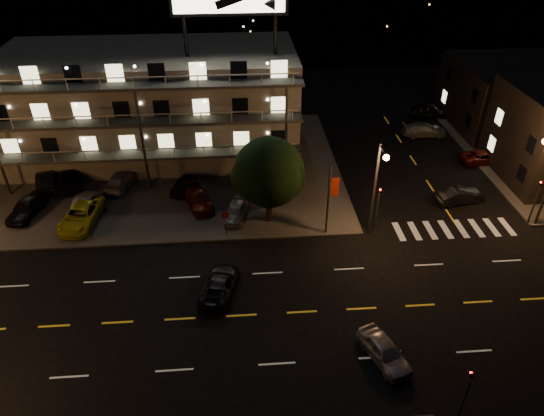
{
  "coord_description": "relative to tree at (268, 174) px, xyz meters",
  "views": [
    {
      "loc": [
        -1.7,
        -22.44,
        23.64
      ],
      "look_at": [
        0.63,
        8.0,
        2.99
      ],
      "focal_mm": 32.0,
      "sensor_mm": 36.0,
      "label": 1
    }
  ],
  "objects": [
    {
      "name": "side_car_3",
      "position": [
        20.96,
        20.22,
        -3.75
      ],
      "size": [
        4.76,
        2.55,
        1.54
      ],
      "primitive_type": "imported",
      "rotation": [
        0.0,
        0.0,
        1.4
      ],
      "color": "black",
      "rests_on": "ground"
    },
    {
      "name": "lot_car_6",
      "position": [
        -18.1,
        6.98,
        -3.62
      ],
      "size": [
        3.98,
        5.95,
        1.52
      ],
      "primitive_type": "imported",
      "rotation": [
        0.0,
        0.0,
        3.43
      ],
      "color": "black",
      "rests_on": "curb_nw"
    },
    {
      "name": "tree",
      "position": [
        0.0,
        0.0,
        0.0
      ],
      "size": [
        5.85,
        5.63,
        7.36
      ],
      "color": "black",
      "rests_on": "curb_nw"
    },
    {
      "name": "signal_nw",
      "position": [
        8.49,
        -2.03,
        -1.96
      ],
      "size": [
        0.2,
        0.27,
        4.6
      ],
      "color": "#2D2D30",
      "rests_on": "ground"
    },
    {
      "name": "lot_car_7",
      "position": [
        -13.12,
        6.43,
        -3.68
      ],
      "size": [
        2.96,
        5.12,
        1.4
      ],
      "primitive_type": "imported",
      "rotation": [
        0.0,
        0.0,
        2.92
      ],
      "color": "gray",
      "rests_on": "curb_nw"
    },
    {
      "name": "lot_car_4",
      "position": [
        -2.67,
        0.49,
        -3.73
      ],
      "size": [
        2.37,
        4.05,
        1.29
      ],
      "primitive_type": "imported",
      "rotation": [
        0.0,
        0.0,
        -0.23
      ],
      "color": "gray",
      "rests_on": "curb_nw"
    },
    {
      "name": "lot_car_0",
      "position": [
        -20.23,
        2.19,
        -3.63
      ],
      "size": [
        2.69,
        4.67,
        1.5
      ],
      "primitive_type": "imported",
      "rotation": [
        0.0,
        0.0,
        -0.22
      ],
      "color": "black",
      "rests_on": "curb_nw"
    },
    {
      "name": "stop_sign",
      "position": [
        -3.51,
        -1.95,
        -2.81
      ],
      "size": [
        0.91,
        0.11,
        2.61
      ],
      "color": "#2D2D30",
      "rests_on": "ground"
    },
    {
      "name": "side_car_0",
      "position": [
        17.09,
        1.55,
        -3.84
      ],
      "size": [
        4.36,
        2.1,
        1.38
      ],
      "primitive_type": "imported",
      "rotation": [
        0.0,
        0.0,
        1.73
      ],
      "color": "black",
      "rests_on": "ground"
    },
    {
      "name": "banner_north",
      "position": [
        4.58,
        -2.12,
        -1.1
      ],
      "size": [
        0.83,
        0.16,
        6.4
      ],
      "color": "#2D2D30",
      "rests_on": "ground"
    },
    {
      "name": "lot_car_9",
      "position": [
        -1.14,
        6.56,
        -3.75
      ],
      "size": [
        1.57,
        3.87,
        1.25
      ],
      "primitive_type": "imported",
      "rotation": [
        0.0,
        0.0,
        3.07
      ],
      "color": "#58150C",
      "rests_on": "curb_nw"
    },
    {
      "name": "side_bldg_back",
      "position": [
        29.48,
        17.48,
        -1.03
      ],
      "size": [
        14.06,
        12.0,
        7.0
      ],
      "color": "black",
      "rests_on": "ground"
    },
    {
      "name": "side_car_1",
      "position": [
        22.28,
        8.42,
        -3.89
      ],
      "size": [
        4.67,
        2.27,
        1.28
      ],
      "primitive_type": "imported",
      "rotation": [
        0.0,
        0.0,
        1.6
      ],
      "color": "#58150C",
      "rests_on": "ground"
    },
    {
      "name": "motel",
      "position": [
        -10.45,
        13.36,
        0.82
      ],
      "size": [
        28.0,
        13.8,
        18.1
      ],
      "color": "gray",
      "rests_on": "ground"
    },
    {
      "name": "ground",
      "position": [
        -0.51,
        -10.52,
        -4.52
      ],
      "size": [
        140.0,
        140.0,
        0.0
      ],
      "primitive_type": "plane",
      "color": "black",
      "rests_on": "ground"
    },
    {
      "name": "road_car_east",
      "position": [
        5.83,
        -14.65,
        -3.84
      ],
      "size": [
        2.89,
        4.32,
        1.37
      ],
      "primitive_type": "imported",
      "rotation": [
        0.0,
        0.0,
        0.35
      ],
      "color": "gray",
      "rests_on": "ground"
    },
    {
      "name": "signal_sw",
      "position": [
        8.49,
        -19.02,
        -1.96
      ],
      "size": [
        0.2,
        0.27,
        4.6
      ],
      "color": "#2D2D30",
      "rests_on": "ground"
    },
    {
      "name": "lot_car_2",
      "position": [
        -15.34,
        0.68,
        -3.62
      ],
      "size": [
        3.23,
        5.74,
        1.51
      ],
      "primitive_type": "imported",
      "rotation": [
        0.0,
        0.0,
        -0.14
      ],
      "color": "gold",
      "rests_on": "curb_nw"
    },
    {
      "name": "lot_car_5",
      "position": [
        -20.05,
        6.98,
        -3.66
      ],
      "size": [
        2.62,
        4.6,
        1.43
      ],
      "primitive_type": "imported",
      "rotation": [
        0.0,
        0.0,
        3.41
      ],
      "color": "black",
      "rests_on": "curb_nw"
    },
    {
      "name": "signal_ne",
      "position": [
        21.49,
        -2.02,
        -1.96
      ],
      "size": [
        0.27,
        0.2,
        4.6
      ],
      "color": "#2D2D30",
      "rests_on": "ground"
    },
    {
      "name": "road_car_west",
      "position": [
        -3.94,
        -8.15,
        -3.89
      ],
      "size": [
        3.15,
        4.94,
        1.27
      ],
      "primitive_type": "imported",
      "rotation": [
        0.0,
        0.0,
        2.9
      ],
      "color": "black",
      "rests_on": "ground"
    },
    {
      "name": "side_car_2",
      "position": [
        18.45,
        15.09,
        -3.82
      ],
      "size": [
        4.94,
        2.14,
        1.42
      ],
      "primitive_type": "imported",
      "rotation": [
        0.0,
        0.0,
        1.54
      ],
      "color": "gray",
      "rests_on": "ground"
    },
    {
      "name": "curb_nw",
      "position": [
        -14.51,
        9.48,
        -4.45
      ],
      "size": [
        44.0,
        24.0,
        0.15
      ],
      "primitive_type": "cube",
      "color": "#3D3D3A",
      "rests_on": "ground"
    },
    {
      "name": "lot_car_3",
      "position": [
        -5.9,
        2.59,
        -3.71
      ],
      "size": [
        3.28,
        4.96,
        1.33
      ],
      "primitive_type": "imported",
      "rotation": [
        0.0,
        0.0,
        0.34
      ],
      "color": "#58150C",
      "rests_on": "curb_nw"
    },
    {
      "name": "lot_car_1",
      "position": [
        -15.61,
        2.18,
        -3.71
      ],
      "size": [
        2.04,
        4.19,
        1.32
      ],
      "primitive_type": "imported",
      "rotation": [
        0.0,
        0.0,
        -0.17
      ],
      "color": "gray",
      "rests_on": "curb_nw"
    },
    {
      "name": "streetlight_nc",
      "position": [
        7.99,
        -2.59,
        0.43
      ],
      "size": [
        0.44,
        1.92,
        8.0
      ],
      "color": "#2D2D30",
      "rests_on": "ground"
    },
    {
      "name": "lot_car_8",
      "position": [
        -7.29,
        5.19,
        -3.7
      ],
      "size": [
        2.61,
        4.23,
        1.34
      ],
      "primitive_type": "imported",
      "rotation": [
        0.0,
        0.0,
        2.86
      ],
      "color": "black",
      "rests_on": "curb_nw"
    }
  ]
}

